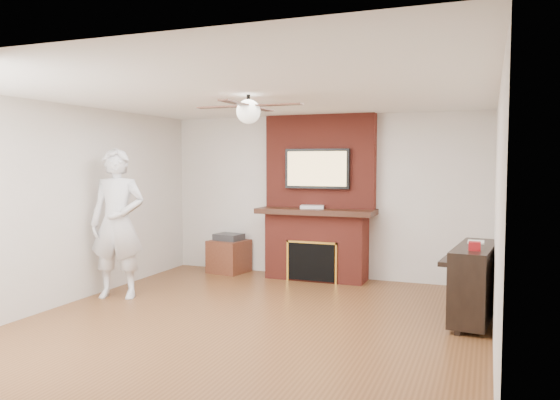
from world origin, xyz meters
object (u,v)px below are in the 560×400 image
at_px(side_table, 229,254).
at_px(piano, 474,281).
at_px(fireplace, 318,214).
at_px(person, 117,223).

relative_size(side_table, piano, 0.47).
distance_m(fireplace, person, 2.95).
xyz_separation_m(fireplace, person, (-2.10, -2.07, -0.02)).
bearing_deg(piano, person, -166.78).
bearing_deg(fireplace, side_table, -177.40).
xyz_separation_m(person, side_table, (0.62, 2.00, -0.69)).
distance_m(person, side_table, 2.21).
height_order(person, piano, person).
height_order(person, side_table, person).
bearing_deg(side_table, person, -97.71).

